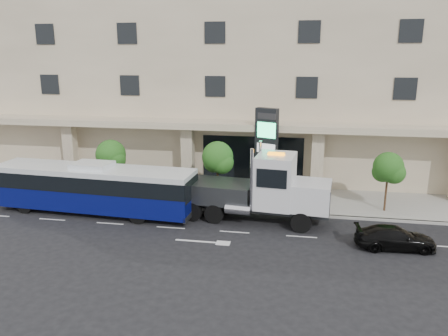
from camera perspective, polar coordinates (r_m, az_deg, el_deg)
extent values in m
plane|color=black|center=(28.01, 1.84, -7.19)|extent=(120.00, 120.00, 0.00)
cube|color=gray|center=(32.64, 3.10, -3.85)|extent=(120.00, 6.00, 0.15)
cube|color=gray|center=(29.83, 2.39, -5.65)|extent=(120.00, 0.30, 0.15)
cube|color=tan|center=(41.42, 5.11, 13.99)|extent=(60.00, 15.00, 20.00)
cube|color=tan|center=(33.17, 3.60, 5.56)|extent=(60.00, 2.80, 0.50)
cube|color=black|center=(34.91, 3.73, 0.90)|extent=(8.00, 0.12, 4.00)
cube|color=tan|center=(38.31, -19.38, 2.02)|extent=(0.90, 0.90, 4.90)
cube|color=tan|center=(34.57, -4.74, 1.51)|extent=(0.90, 0.90, 4.90)
cube|color=tan|center=(33.51, 12.05, 0.82)|extent=(0.90, 0.90, 4.90)
cylinder|color=#422B19|center=(33.55, -14.38, -1.16)|extent=(0.14, 0.14, 2.80)
sphere|color=#264B15|center=(33.14, -14.57, 1.71)|extent=(2.20, 2.20, 2.20)
sphere|color=#264B15|center=(32.89, -14.12, 1.07)|extent=(1.65, 1.65, 1.65)
sphere|color=#264B15|center=(33.53, -14.85, 1.13)|extent=(1.54, 1.54, 1.54)
cylinder|color=#422B19|center=(31.15, -0.83, -1.76)|extent=(0.14, 0.14, 2.94)
sphere|color=#264B15|center=(30.69, -0.85, 1.47)|extent=(2.20, 2.20, 2.20)
sphere|color=#264B15|center=(30.52, -0.27, 0.75)|extent=(1.65, 1.65, 1.65)
sphere|color=#264B15|center=(31.04, -1.32, 0.82)|extent=(1.54, 1.54, 1.54)
cylinder|color=#422B19|center=(31.23, 20.40, -2.86)|extent=(0.14, 0.14, 2.73)
sphere|color=#264B15|center=(30.80, 20.68, 0.12)|extent=(2.00, 2.00, 2.00)
sphere|color=#264B15|center=(30.75, 21.33, -0.57)|extent=(1.50, 1.50, 1.50)
sphere|color=#264B15|center=(31.02, 20.00, -0.47)|extent=(1.40, 1.40, 1.40)
cylinder|color=black|center=(32.43, -24.57, -4.41)|extent=(1.16, 0.41, 1.14)
cylinder|color=black|center=(34.24, -22.15, -3.19)|extent=(1.16, 0.41, 1.14)
cylinder|color=black|center=(28.25, -11.17, -6.04)|extent=(1.16, 0.41, 1.14)
cylinder|color=black|center=(30.31, -9.31, -4.51)|extent=(1.16, 0.41, 1.14)
cube|color=#080D51|center=(30.71, -16.53, -3.67)|extent=(13.86, 3.67, 1.37)
cube|color=black|center=(30.37, -16.70, -1.52)|extent=(13.86, 3.72, 1.03)
cube|color=silver|center=(30.19, -16.79, -0.27)|extent=(13.86, 3.67, 0.34)
cube|color=silver|center=(30.11, -16.84, 0.36)|extent=(2.62, 1.98, 0.34)
cube|color=#2D3033|center=(34.70, -26.29, -3.51)|extent=(0.31, 2.86, 0.34)
cube|color=#2D3033|center=(28.23, -4.29, -5.93)|extent=(0.31, 2.86, 0.34)
cube|color=#2D3033|center=(28.23, 3.77, -5.07)|extent=(9.71, 2.15, 0.45)
cube|color=silver|center=(27.39, 11.37, -3.57)|extent=(2.53, 2.84, 1.70)
cube|color=silver|center=(27.34, 13.75, -3.74)|extent=(0.32, 2.27, 1.36)
cube|color=silver|center=(27.41, 6.73, -1.63)|extent=(2.56, 3.06, 3.29)
cube|color=black|center=(27.13, 9.01, -0.76)|extent=(0.36, 2.49, 1.36)
cylinder|color=silver|center=(26.37, 3.62, -1.56)|extent=(0.22, 0.22, 3.86)
cylinder|color=silver|center=(28.73, 4.70, -0.23)|extent=(0.22, 0.22, 3.86)
cube|color=#2D3033|center=(28.54, -1.00, -3.01)|extent=(5.03, 3.21, 1.25)
cube|color=#2D3033|center=(29.63, -6.05, -3.81)|extent=(1.84, 0.51, 0.25)
cube|color=#2D3033|center=(30.03, -7.23, -4.51)|extent=(0.50, 2.06, 0.20)
cube|color=orange|center=(26.99, 6.84, 1.84)|extent=(1.06, 0.50, 0.16)
cylinder|color=black|center=(26.76, 10.03, -7.04)|extent=(1.28, 0.49, 1.25)
cylinder|color=black|center=(28.99, 10.55, -5.35)|extent=(1.28, 0.49, 1.25)
cylinder|color=black|center=(27.77, -1.26, -6.00)|extent=(1.28, 0.49, 1.25)
cylinder|color=black|center=(29.92, 0.10, -4.46)|extent=(1.28, 0.49, 1.25)
cylinder|color=black|center=(28.22, -4.14, -5.69)|extent=(1.28, 0.49, 1.25)
cylinder|color=black|center=(30.34, -2.59, -4.20)|extent=(1.28, 0.49, 1.25)
imported|color=black|center=(26.07, 21.45, -8.47)|extent=(4.42, 2.05, 1.25)
cube|color=black|center=(31.87, 5.52, 1.92)|extent=(1.73, 1.14, 6.58)
cube|color=#25DE83|center=(31.23, 5.55, 4.94)|extent=(1.34, 0.61, 1.10)
cube|color=silver|center=(31.48, 5.50, 2.58)|extent=(1.34, 0.61, 0.66)
cube|color=#262628|center=(31.08, 5.60, 6.74)|extent=(1.34, 0.61, 0.44)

